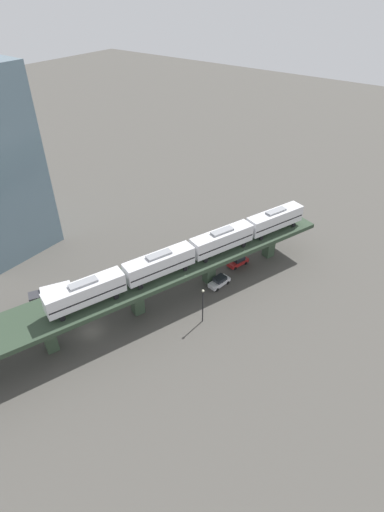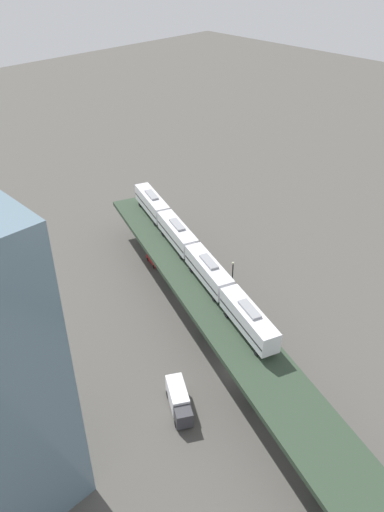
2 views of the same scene
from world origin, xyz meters
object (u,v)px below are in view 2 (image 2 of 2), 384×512
object	(u,v)px
street_car_red	(155,259)
street_lamp	(232,276)
street_car_white	(183,274)
delivery_truck	(179,400)
subway_train	(192,251)

from	to	relation	value
street_car_red	street_lamp	distance (m)	17.60
street_car_white	street_lamp	bearing A→B (deg)	106.64
street_car_white	delivery_truck	bearing A→B (deg)	45.45
delivery_truck	street_lamp	world-z (taller)	street_lamp
subway_train	street_lamp	bearing A→B (deg)	140.77
subway_train	street_car_white	xyz separation A→B (m)	(-2.63, -5.05, -8.71)
street_car_red	delivery_truck	bearing A→B (deg)	54.51
street_car_white	street_lamp	distance (m)	10.43
street_car_red	subway_train	bearing A→B (deg)	80.29
street_car_red	delivery_truck	world-z (taller)	delivery_truck
subway_train	street_car_white	size ratio (longest dim) A/B	10.29
street_car_white	delivery_truck	size ratio (longest dim) A/B	0.63
subway_train	delivery_truck	xyz separation A→B (m)	(18.46, 16.36, -7.89)
street_car_white	delivery_truck	distance (m)	30.06
subway_train	street_car_red	xyz separation A→B (m)	(-2.14, -12.53, -8.71)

